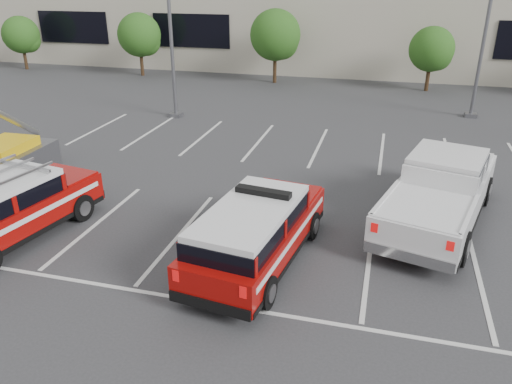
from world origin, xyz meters
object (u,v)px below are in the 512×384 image
Objects in this scene: tree_far_left at (23,36)px; fire_chief_suv at (256,236)px; tree_left at (141,36)px; white_pickup at (439,198)px; convention_building at (366,3)px; tree_mid_right at (433,51)px; light_pole_left at (169,13)px; light_pole_mid at (489,13)px; tree_mid_left at (277,37)px; ladder_suv at (7,213)px; utility_rig at (3,163)px.

fire_chief_suv is (24.76, -22.93, -1.72)m from tree_far_left.
tree_left is 27.41m from white_pickup.
tree_far_left is 10.00m from tree_left.
convention_building is 11.20m from tree_mid_right.
light_pole_left reaches higher than tree_mid_right.
white_pickup is (-2.48, -13.19, -4.37)m from light_pole_mid.
tree_far_left is at bearing 169.27° from light_pole_mid.
light_pole_mid is (31.91, -6.05, 2.68)m from tree_far_left.
light_pole_mid is at bearing -26.92° from tree_mid_left.
tree_left reaches higher than ladder_suv.
tree_mid_right is 0.57× the size of white_pickup.
tree_mid_right is (10.00, -0.00, -0.54)m from tree_mid_left.
light_pole_left is at bearing -165.07° from light_pole_mid.
tree_far_left is 1.00× the size of tree_mid_right.
tree_far_left is 0.72× the size of ladder_suv.
tree_mid_left reaches higher than ladder_suv.
tree_left is (10.00, 0.00, 0.27)m from tree_far_left.
convention_building is at bearing 96.91° from fire_chief_suv.
light_pole_left is 16.13m from white_pickup.
tree_left is at bearing 124.52° from light_pole_left.
tree_left reaches higher than white_pickup.
white_pickup is (19.43, -19.23, -1.96)m from tree_left.
light_pole_mid is at bearing 36.60° from utility_rig.
light_pole_mid is at bearing 14.93° from light_pole_left.
tree_left is at bearing 164.57° from light_pole_mid.
tree_left is 0.43× the size of light_pole_left.
tree_left is 0.79× the size of ladder_suv.
utility_rig is (-15.69, -19.70, -1.88)m from tree_mid_right.
tree_mid_left is 10.73m from light_pole_left.
light_pole_left reaches higher than tree_left.
convention_building is 32.98m from fire_chief_suv.
fire_chief_suv is at bearing -78.27° from tree_mid_left.
convention_building is at bearing 62.60° from tree_mid_left.
ladder_suv is at bearing -167.57° from fire_chief_suv.
convention_building is 17.27m from light_pole_mid.
ladder_suv is (-7.05, -0.61, 0.05)m from fire_chief_suv.
convention_building is 34.38m from ladder_suv.
light_pole_left reaches higher than utility_rig.
ladder_suv is 1.49× the size of utility_rig.
tree_mid_left reaches higher than white_pickup.
light_pole_left is 1.46× the size of white_pickup.
light_pole_mid is 1.84× the size of ladder_suv.
light_pole_left is at bearing -107.10° from tree_mid_left.
fire_chief_suv is 10.94m from utility_rig.
light_pole_mid is 18.85m from fire_chief_suv.
fire_chief_suv is at bearing -57.23° from tree_left.
fire_chief_suv is (7.85, -12.88, -4.40)m from light_pole_left.
ladder_suv is at bearing -95.55° from tree_mid_left.
light_pole_left is at bearing -55.48° from tree_left.
tree_mid_left is 0.87× the size of ladder_suv.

